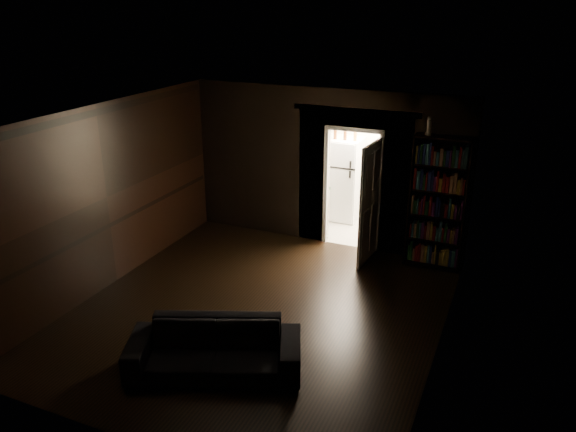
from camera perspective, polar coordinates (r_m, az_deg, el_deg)
name	(u,v)px	position (r m, az deg, el deg)	size (l,w,h in m)	color
ground	(258,313)	(8.14, -3.08, -9.78)	(5.50, 5.50, 0.00)	black
room_walls	(287,179)	(8.34, -0.11, 3.73)	(5.02, 5.61, 2.84)	black
kitchen_alcove	(370,166)	(10.86, 8.31, 5.10)	(2.20, 1.80, 2.60)	#B2AC9B
sofa	(214,342)	(6.87, -7.51, -12.56)	(2.05, 0.89, 0.79)	black
bookshelf	(437,203)	(9.37, 14.94, 1.25)	(0.90, 0.32, 2.20)	black
refrigerator	(342,179)	(11.27, 5.49, 3.79)	(0.74, 0.68, 1.65)	white
door	(369,204)	(9.37, 8.26, 1.26)	(0.85, 0.05, 2.05)	white
figurine	(429,126)	(9.08, 14.12, 8.89)	(0.10, 0.10, 0.29)	silver
bottles	(345,133)	(10.88, 5.83, 8.42)	(0.70, 0.09, 0.28)	black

